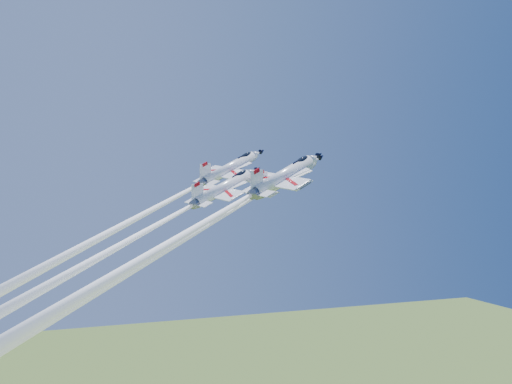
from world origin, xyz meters
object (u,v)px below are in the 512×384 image
object	(u,v)px
jet_lead	(196,231)
jet_left	(139,216)
jet_right	(183,235)
jet_slot	(138,235)

from	to	relation	value
jet_lead	jet_left	distance (m)	10.37
jet_lead	jet_left	bearing A→B (deg)	-153.39
jet_lead	jet_right	world-z (taller)	jet_right
jet_lead	jet_slot	xyz separation A→B (m)	(-9.31, -1.99, -0.29)
jet_lead	jet_slot	world-z (taller)	jet_lead
jet_left	jet_slot	size ratio (longest dim) A/B	1.12
jet_lead	jet_right	bearing A→B (deg)	-55.57
jet_left	jet_lead	bearing A→B (deg)	26.61
jet_lead	jet_left	size ratio (longest dim) A/B	1.08
jet_lead	jet_left	world-z (taller)	jet_left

